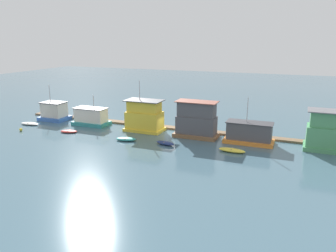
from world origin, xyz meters
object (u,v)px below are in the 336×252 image
(houseboat_yellow, at_px, (144,117))
(dinghy_teal, at_px, (126,139))
(dinghy_white, at_px, (30,124))
(houseboat_brown, at_px, (196,121))
(dinghy_red, at_px, (69,131))
(dinghy_yellow, at_px, (232,150))
(dinghy_navy, at_px, (165,143))
(houseboat_teal, at_px, (91,117))
(houseboat_blue, at_px, (54,112))
(houseboat_orange, at_px, (249,133))
(houseboat_green, at_px, (327,132))
(buoy_yellow, at_px, (21,130))

(houseboat_yellow, relative_size, dinghy_teal, 2.53)
(dinghy_white, bearing_deg, houseboat_brown, 7.99)
(dinghy_red, height_order, dinghy_yellow, dinghy_yellow)
(dinghy_white, bearing_deg, dinghy_navy, -3.00)
(houseboat_teal, distance_m, dinghy_yellow, 26.49)
(houseboat_blue, height_order, dinghy_teal, houseboat_blue)
(houseboat_teal, distance_m, dinghy_teal, 11.88)
(dinghy_yellow, bearing_deg, houseboat_teal, 169.14)
(houseboat_orange, relative_size, houseboat_green, 1.23)
(dinghy_teal, xyz_separation_m, dinghy_navy, (6.22, 0.37, 0.02))
(houseboat_teal, xyz_separation_m, dinghy_teal, (10.26, -5.88, -1.18))
(dinghy_navy, bearing_deg, houseboat_orange, 26.32)
(houseboat_brown, xyz_separation_m, houseboat_orange, (8.07, -0.11, -1.10))
(houseboat_yellow, height_order, dinghy_white, houseboat_yellow)
(houseboat_brown, bearing_deg, buoy_yellow, -164.31)
(dinghy_white, xyz_separation_m, dinghy_teal, (20.37, -1.76, 0.05))
(dinghy_red, relative_size, dinghy_yellow, 0.82)
(houseboat_yellow, height_order, dinghy_yellow, houseboat_yellow)
(houseboat_orange, distance_m, dinghy_red, 28.51)
(houseboat_brown, relative_size, buoy_yellow, 13.20)
(buoy_yellow, bearing_deg, dinghy_navy, 5.24)
(houseboat_blue, bearing_deg, dinghy_white, -109.44)
(dinghy_teal, relative_size, buoy_yellow, 6.39)
(houseboat_orange, xyz_separation_m, dinghy_red, (-27.96, -5.45, -1.29))
(houseboat_blue, bearing_deg, dinghy_teal, -18.74)
(houseboat_green, xyz_separation_m, dinghy_red, (-38.23, -6.24, -2.33))
(houseboat_brown, bearing_deg, houseboat_orange, -0.75)
(dinghy_yellow, relative_size, buoy_yellow, 7.24)
(houseboat_orange, relative_size, dinghy_red, 2.35)
(houseboat_orange, relative_size, buoy_yellow, 13.87)
(dinghy_teal, relative_size, dinghy_navy, 1.09)
(houseboat_teal, bearing_deg, dinghy_red, -95.32)
(dinghy_yellow, bearing_deg, houseboat_green, 25.88)
(dinghy_teal, distance_m, buoy_yellow, 18.80)
(houseboat_teal, bearing_deg, dinghy_navy, -18.49)
(houseboat_teal, relative_size, dinghy_red, 2.09)
(dinghy_white, height_order, dinghy_navy, dinghy_navy)
(dinghy_teal, height_order, dinghy_navy, dinghy_navy)
(houseboat_blue, bearing_deg, houseboat_orange, -0.90)
(houseboat_teal, xyz_separation_m, houseboat_green, (37.72, 0.70, 1.10))
(houseboat_teal, distance_m, dinghy_red, 5.69)
(houseboat_teal, relative_size, houseboat_yellow, 0.76)
(houseboat_teal, height_order, houseboat_yellow, houseboat_yellow)
(houseboat_green, xyz_separation_m, dinghy_teal, (-27.46, -6.59, -2.27))
(houseboat_green, bearing_deg, houseboat_teal, -178.93)
(houseboat_yellow, height_order, houseboat_brown, houseboat_yellow)
(houseboat_teal, relative_size, houseboat_brown, 0.93)
(dinghy_white, height_order, dinghy_yellow, dinghy_yellow)
(dinghy_navy, relative_size, dinghy_yellow, 0.81)
(houseboat_orange, height_order, dinghy_teal, houseboat_orange)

